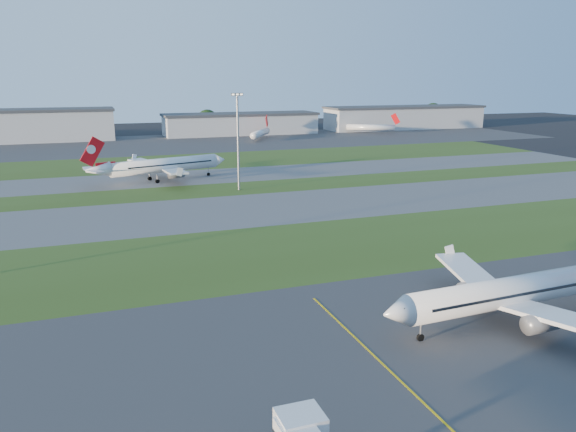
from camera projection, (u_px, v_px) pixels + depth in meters
name	position (u px, v px, depth m)	size (l,w,h in m)	color
ground	(392.00, 432.00, 48.63)	(700.00, 700.00, 0.00)	black
apron_near	(392.00, 431.00, 48.63)	(300.00, 70.00, 0.01)	#333335
grass_strip_a	(238.00, 256.00, 96.14)	(300.00, 34.00, 0.01)	#364B19
taxiway_a	(201.00, 213.00, 126.29)	(300.00, 32.00, 0.01)	#515154
grass_strip_b	(183.00, 192.00, 149.13)	(300.00, 18.00, 0.01)	#364B19
taxiway_b	(171.00, 179.00, 169.22)	(300.00, 26.00, 0.01)	#515154
grass_strip_c	(157.00, 163.00, 199.37)	(300.00, 40.00, 0.01)	#364B19
apron_far	(141.00, 144.00, 254.19)	(400.00, 80.00, 0.01)	#333335
yellow_line	(441.00, 420.00, 50.27)	(0.25, 60.00, 0.02)	gold
airliner_parked	(511.00, 293.00, 69.19)	(36.61, 31.02, 11.42)	white
airliner_taxiing	(164.00, 166.00, 164.87)	(39.74, 33.40, 12.71)	white
mini_jet_near	(260.00, 133.00, 272.48)	(16.56, 25.21, 9.48)	white
mini_jet_far	(371.00, 127.00, 302.95)	(25.11, 16.73, 9.48)	white
light_mast_centre	(238.00, 135.00, 148.63)	(3.20, 0.70, 25.80)	gray
hangar_west	(36.00, 125.00, 265.03)	(71.40, 23.00, 15.20)	#9FA2A7
hangar_east	(241.00, 124.00, 298.23)	(81.60, 23.00, 11.20)	#9FA2A7
hangar_far_east	(405.00, 117.00, 330.70)	(96.90, 23.00, 13.20)	#9FA2A7
tree_mid_west	(92.00, 126.00, 283.69)	(9.90, 9.90, 10.80)	black
tree_mid_east	(207.00, 120.00, 305.83)	(11.55, 11.55, 12.60)	black
tree_east	(334.00, 118.00, 328.69)	(10.45, 10.45, 11.40)	black
tree_far_east	(433.00, 113.00, 354.93)	(12.65, 12.65, 13.80)	black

